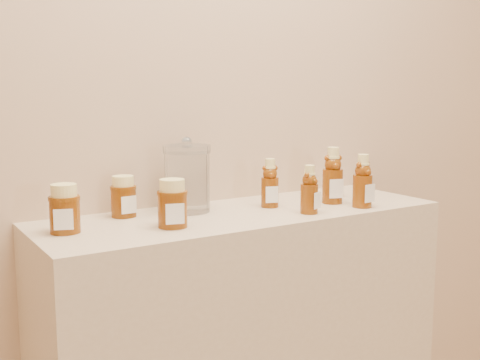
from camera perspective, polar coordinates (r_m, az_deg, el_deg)
wall_back at (r=1.88m, az=-2.96°, el=11.60°), size 3.50×0.02×2.70m
display_table at (r=1.89m, az=0.34°, el=-16.54°), size 1.20×0.40×0.90m
bear_bottle_back_left at (r=1.80m, az=2.85°, el=0.02°), size 0.07×0.07×0.17m
bear_bottle_back_mid at (r=1.88m, az=8.79°, el=0.79°), size 0.09×0.09×0.20m
bear_bottle_back_right at (r=1.99m, az=8.86°, el=0.61°), size 0.05×0.05×0.16m
bear_bottle_front_left at (r=1.72m, az=6.59°, el=-0.59°), size 0.07×0.07×0.16m
bear_bottle_front_right at (r=1.83m, az=11.56°, el=0.24°), size 0.07×0.07×0.18m
honey_jar_left at (r=1.55m, az=-16.29°, el=-2.61°), size 0.10×0.10×0.12m
honey_jar_back at (r=1.70m, az=-11.00°, el=-1.53°), size 0.08×0.08×0.11m
honey_jar_front at (r=1.55m, az=-6.43°, el=-2.21°), size 0.10×0.10×0.13m
glass_canister at (r=1.74m, az=-5.04°, el=0.41°), size 0.17×0.17×0.21m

